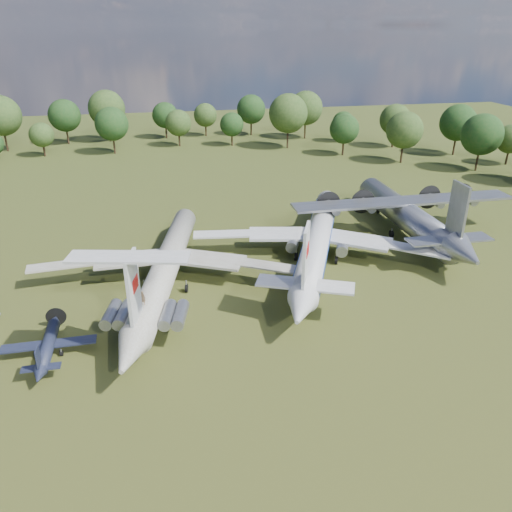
{
  "coord_description": "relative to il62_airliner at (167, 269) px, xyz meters",
  "views": [
    {
      "loc": [
        -1.36,
        -59.43,
        31.75
      ],
      "look_at": [
        10.05,
        -2.94,
        5.0
      ],
      "focal_mm": 35.0,
      "sensor_mm": 36.0,
      "label": 1
    }
  ],
  "objects": [
    {
      "name": "person_on_il62",
      "position": [
        -2.78,
        -12.84,
        3.16
      ],
      "size": [
        0.7,
        0.6,
        1.63
      ],
      "primitive_type": "imported",
      "rotation": [
        0.0,
        0.0,
        2.72
      ],
      "color": "#9C774F",
      "rests_on": "il62_airliner"
    },
    {
      "name": "ground",
      "position": [
        1.24,
        -0.86,
        -2.35
      ],
      "size": [
        300.0,
        300.0,
        0.0
      ],
      "primitive_type": "plane",
      "color": "#274015",
      "rests_on": "ground"
    },
    {
      "name": "small_prop_west",
      "position": [
        -12.9,
        -13.47,
        -1.38
      ],
      "size": [
        9.85,
        13.32,
        1.94
      ],
      "primitive_type": null,
      "rotation": [
        0.0,
        0.0,
        0.01
      ],
      "color": "black",
      "rests_on": "ground"
    },
    {
      "name": "tu104_jet",
      "position": [
        22.12,
        3.97,
        0.16
      ],
      "size": [
        54.21,
        60.8,
        5.01
      ],
      "primitive_type": null,
      "rotation": [
        0.0,
        0.0,
        -0.4
      ],
      "color": "silver",
      "rests_on": "ground"
    },
    {
      "name": "il62_airliner",
      "position": [
        0.0,
        0.0,
        0.0
      ],
      "size": [
        46.11,
        54.56,
        4.69
      ],
      "primitive_type": null,
      "rotation": [
        0.0,
        0.0,
        -0.21
      ],
      "color": "beige",
      "rests_on": "ground"
    },
    {
      "name": "an12_transport",
      "position": [
        39.35,
        10.63,
        0.41
      ],
      "size": [
        37.78,
        42.17,
        5.52
      ],
      "primitive_type": null,
      "rotation": [
        0.0,
        0.0,
        -0.01
      ],
      "color": "#AAADB3",
      "rests_on": "ground"
    }
  ]
}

